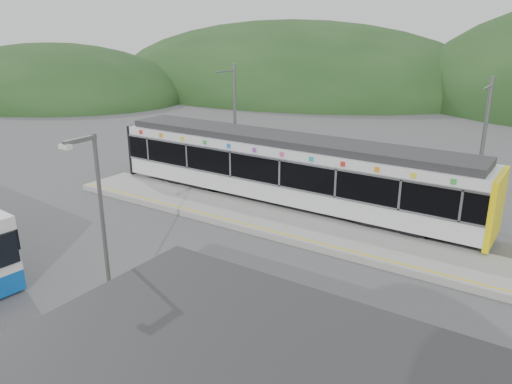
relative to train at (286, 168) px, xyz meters
The scene contains 8 objects.
ground 6.60m from the train, 73.05° to the right, with size 120.00×120.00×0.00m, color #4C4C4F.
hills 8.31m from the train, ahead, with size 146.00×149.00×26.00m.
platform 3.78m from the train, 55.87° to the right, with size 26.00×3.20×0.30m, color #9E9E99.
yellow_line 4.74m from the train, 65.42° to the right, with size 26.00×0.10×0.01m, color yellow.
train is the anchor object (origin of this frame).
catenary_mast_west 5.99m from the train, 153.63° to the left, with size 0.18×1.80×7.00m.
catenary_mast_east 9.33m from the train, 16.19° to the left, with size 0.18×1.80×7.00m.
lamp_post 13.25m from the train, 84.13° to the right, with size 0.35×1.10×6.30m.
Camera 1 is at (10.69, -15.71, 9.11)m, focal length 35.00 mm.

